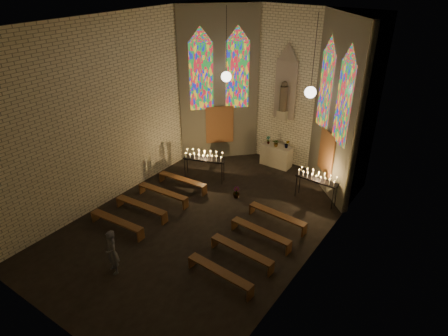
{
  "coord_description": "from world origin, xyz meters",
  "views": [
    {
      "loc": [
        7.5,
        -9.55,
        8.67
      ],
      "look_at": [
        0.25,
        0.86,
        1.92
      ],
      "focal_mm": 32.0,
      "sensor_mm": 36.0,
      "label": 1
    }
  ],
  "objects": [
    {
      "name": "flower_vase_right",
      "position": [
        0.48,
        5.49,
        1.19
      ],
      "size": [
        0.25,
        0.22,
        0.39
      ],
      "primitive_type": "imported",
      "rotation": [
        0.0,
        0.0,
        0.27
      ],
      "color": "#4C723F",
      "rests_on": "altar"
    },
    {
      "name": "visitor",
      "position": [
        -0.69,
        -3.74,
        0.75
      ],
      "size": [
        0.64,
        0.54,
        1.5
      ],
      "primitive_type": "imported",
      "rotation": [
        0.0,
        0.0,
        -0.38
      ],
      "color": "#494B53",
      "rests_on": "ground"
    },
    {
      "name": "pew_right_0",
      "position": [
        2.25,
        1.37,
        0.36
      ],
      "size": [
        2.29,
        0.45,
        0.44
      ],
      "rotation": [
        0.0,
        0.0,
        -0.06
      ],
      "color": "#4F2F16",
      "rests_on": "ground"
    },
    {
      "name": "flower_vase_left",
      "position": [
        -0.44,
        5.4,
        1.2
      ],
      "size": [
        0.21,
        0.15,
        0.39
      ],
      "primitive_type": "imported",
      "rotation": [
        0.0,
        0.0,
        0.04
      ],
      "color": "#4C723F",
      "rests_on": "altar"
    },
    {
      "name": "pew_right_2",
      "position": [
        2.25,
        -1.03,
        0.36
      ],
      "size": [
        2.29,
        0.45,
        0.44
      ],
      "rotation": [
        0.0,
        0.0,
        -0.06
      ],
      "color": "#4F2F16",
      "rests_on": "ground"
    },
    {
      "name": "floor",
      "position": [
        0.0,
        0.0,
        0.0
      ],
      "size": [
        12.0,
        12.0,
        0.0
      ],
      "primitive_type": "plane",
      "color": "black",
      "rests_on": "ground"
    },
    {
      "name": "aisle_flower_pot",
      "position": [
        0.04,
        2.02,
        0.24
      ],
      "size": [
        0.28,
        0.28,
        0.48
      ],
      "primitive_type": "imported",
      "rotation": [
        0.0,
        0.0,
        -0.04
      ],
      "color": "#4C723F",
      "rests_on": "ground"
    },
    {
      "name": "votive_stand_right",
      "position": [
        2.75,
        3.6,
        1.06
      ],
      "size": [
        1.7,
        0.48,
        1.23
      ],
      "rotation": [
        0.0,
        0.0,
        -0.05
      ],
      "color": "black",
      "rests_on": "ground"
    },
    {
      "name": "pew_right_1",
      "position": [
        2.25,
        0.17,
        0.36
      ],
      "size": [
        2.29,
        0.45,
        0.44
      ],
      "rotation": [
        0.0,
        0.0,
        -0.06
      ],
      "color": "#4F2F16",
      "rests_on": "ground"
    },
    {
      "name": "pew_right_3",
      "position": [
        2.25,
        -2.23,
        0.36
      ],
      "size": [
        2.29,
        0.45,
        0.44
      ],
      "rotation": [
        0.0,
        0.0,
        -0.06
      ],
      "color": "#4F2F16",
      "rests_on": "ground"
    },
    {
      "name": "altar",
      "position": [
        0.0,
        5.45,
        0.5
      ],
      "size": [
        1.4,
        0.6,
        1.0
      ],
      "primitive_type": "cube",
      "color": "#BFB89C",
      "rests_on": "ground"
    },
    {
      "name": "pew_left_2",
      "position": [
        -2.25,
        -1.03,
        0.36
      ],
      "size": [
        2.29,
        0.45,
        0.44
      ],
      "rotation": [
        0.0,
        0.0,
        0.06
      ],
      "color": "#4F2F16",
      "rests_on": "ground"
    },
    {
      "name": "pew_left_1",
      "position": [
        -2.25,
        0.17,
        0.36
      ],
      "size": [
        2.29,
        0.45,
        0.44
      ],
      "rotation": [
        0.0,
        0.0,
        0.06
      ],
      "color": "#4F2F16",
      "rests_on": "ground"
    },
    {
      "name": "flower_vase_center",
      "position": [
        0.01,
        5.36,
        1.17
      ],
      "size": [
        0.3,
        0.26,
        0.34
      ],
      "primitive_type": "imported",
      "rotation": [
        0.0,
        0.0,
        -0.0
      ],
      "color": "#4C723F",
      "rests_on": "altar"
    },
    {
      "name": "pew_left_0",
      "position": [
        -2.25,
        1.37,
        0.36
      ],
      "size": [
        2.29,
        0.45,
        0.44
      ],
      "rotation": [
        0.0,
        0.0,
        0.06
      ],
      "color": "#4F2F16",
      "rests_on": "ground"
    },
    {
      "name": "votive_stand_left",
      "position": [
        -1.89,
        2.43,
        1.12
      ],
      "size": [
        1.81,
        0.99,
        1.3
      ],
      "rotation": [
        0.0,
        0.0,
        0.34
      ],
      "color": "black",
      "rests_on": "ground"
    },
    {
      "name": "room",
      "position": [
        -0.0,
        3.37,
        3.72
      ],
      "size": [
        8.22,
        12.43,
        7.0
      ],
      "color": "beige",
      "rests_on": "ground"
    },
    {
      "name": "pew_left_3",
      "position": [
        -2.25,
        -2.23,
        0.36
      ],
      "size": [
        2.29,
        0.45,
        0.44
      ],
      "rotation": [
        0.0,
        0.0,
        0.06
      ],
      "color": "#4F2F16",
      "rests_on": "ground"
    }
  ]
}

